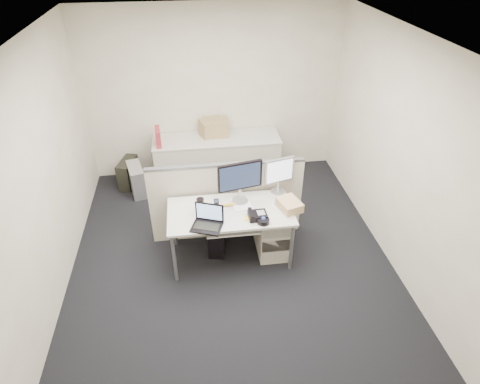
{
  "coord_description": "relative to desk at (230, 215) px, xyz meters",
  "views": [
    {
      "loc": [
        -0.4,
        -3.82,
        3.62
      ],
      "look_at": [
        0.14,
        0.15,
        0.89
      ],
      "focal_mm": 30.0,
      "sensor_mm": 36.0,
      "label": 1
    }
  ],
  "objects": [
    {
      "name": "monitor_small",
      "position": [
        0.65,
        0.32,
        0.3
      ],
      "size": [
        0.43,
        0.29,
        0.48
      ],
      "primitive_type": "cube",
      "rotation": [
        0.0,
        0.0,
        0.25
      ],
      "color": "#B7B7BC",
      "rests_on": "desk"
    },
    {
      "name": "cubicle_partition",
      "position": [
        0.0,
        0.45,
        -0.11
      ],
      "size": [
        2.0,
        0.06,
        1.1
      ],
      "primitive_type": "cube",
      "color": "beige",
      "rests_on": "floor"
    },
    {
      "name": "wall_left",
      "position": [
        -2.0,
        0.0,
        0.69
      ],
      "size": [
        0.02,
        4.5,
        2.7
      ],
      "primitive_type": "cube",
      "color": "silver",
      "rests_on": "ground"
    },
    {
      "name": "wall_back",
      "position": [
        0.0,
        2.25,
        0.69
      ],
      "size": [
        4.0,
        0.02,
        2.7
      ],
      "primitive_type": "cube",
      "color": "silver",
      "rests_on": "ground"
    },
    {
      "name": "banana",
      "position": [
        0.0,
        0.1,
        0.09
      ],
      "size": [
        0.19,
        0.06,
        0.04
      ],
      "primitive_type": "ellipsoid",
      "rotation": [
        0.0,
        0.0,
        0.08
      ],
      "color": "yellow",
      "rests_on": "desk"
    },
    {
      "name": "cardboard_box_right",
      "position": [
        0.0,
        2.05,
        0.2
      ],
      "size": [
        0.4,
        0.31,
        0.29
      ],
      "primitive_type": "cube",
      "rotation": [
        0.0,
        0.0,
        -0.0
      ],
      "color": "#A3845A",
      "rests_on": "back_counter"
    },
    {
      "name": "desk_phone",
      "position": [
        0.3,
        -0.18,
        0.1
      ],
      "size": [
        0.22,
        0.18,
        0.07
      ],
      "primitive_type": "cube",
      "rotation": [
        0.0,
        0.0,
        0.04
      ],
      "color": "black",
      "rests_on": "desk"
    },
    {
      "name": "wall_right",
      "position": [
        2.0,
        0.0,
        0.69
      ],
      "size": [
        0.02,
        4.5,
        2.7
      ],
      "primitive_type": "cube",
      "color": "silver",
      "rests_on": "ground"
    },
    {
      "name": "paper_stack",
      "position": [
        0.15,
        0.12,
        0.07
      ],
      "size": [
        0.26,
        0.31,
        0.01
      ],
      "primitive_type": "cube",
      "rotation": [
        0.0,
        0.0,
        0.14
      ],
      "color": "white",
      "rests_on": "desk"
    },
    {
      "name": "desk",
      "position": [
        0.0,
        0.0,
        0.0
      ],
      "size": [
        1.5,
        0.75,
        0.73
      ],
      "color": "beige",
      "rests_on": "floor"
    },
    {
      "name": "monitor_main",
      "position": [
        0.14,
        0.18,
        0.34
      ],
      "size": [
        0.58,
        0.32,
        0.55
      ],
      "primitive_type": "cube",
      "rotation": [
        0.0,
        0.0,
        0.2
      ],
      "color": "black",
      "rests_on": "desk"
    },
    {
      "name": "manila_folders",
      "position": [
        0.71,
        -0.05,
        0.12
      ],
      "size": [
        0.31,
        0.35,
        0.11
      ],
      "primitive_type": "cube",
      "rotation": [
        0.0,
        0.0,
        0.3
      ],
      "color": "tan",
      "rests_on": "desk"
    },
    {
      "name": "back_counter",
      "position": [
        0.0,
        1.93,
        -0.3
      ],
      "size": [
        2.0,
        0.6,
        0.72
      ],
      "primitive_type": "cube",
      "color": "#B3AD9A",
      "rests_on": "floor"
    },
    {
      "name": "pc_tower_spare_dark",
      "position": [
        -1.45,
        1.9,
        -0.44
      ],
      "size": [
        0.32,
        0.52,
        0.45
      ],
      "primitive_type": "cube",
      "rotation": [
        0.0,
        0.0,
        -0.29
      ],
      "color": "black",
      "rests_on": "floor"
    },
    {
      "name": "drawer_pedestal",
      "position": [
        0.55,
        0.05,
        -0.34
      ],
      "size": [
        0.4,
        0.55,
        0.65
      ],
      "primitive_type": "cube",
      "color": "#B3AD9A",
      "rests_on": "floor"
    },
    {
      "name": "sticky_pad",
      "position": [
        0.18,
        -0.18,
        0.07
      ],
      "size": [
        0.09,
        0.09,
        0.01
      ],
      "primitive_type": "cube",
      "rotation": [
        0.0,
        0.0,
        -0.23
      ],
      "color": "yellow",
      "rests_on": "desk"
    },
    {
      "name": "wall_front",
      "position": [
        0.0,
        -2.25,
        0.69
      ],
      "size": [
        4.0,
        0.02,
        2.7
      ],
      "primitive_type": "cube",
      "color": "silver",
      "rests_on": "ground"
    },
    {
      "name": "cellphone",
      "position": [
        -0.15,
        0.2,
        0.07
      ],
      "size": [
        0.06,
        0.11,
        0.02
      ],
      "primitive_type": "cube",
      "rotation": [
        0.0,
        0.0,
        -0.03
      ],
      "color": "black",
      "rests_on": "desk"
    },
    {
      "name": "laptop",
      "position": [
        -0.3,
        -0.28,
        0.19
      ],
      "size": [
        0.4,
        0.35,
        0.25
      ],
      "primitive_type": "cube",
      "rotation": [
        0.0,
        0.0,
        -0.36
      ],
      "color": "black",
      "rests_on": "desk"
    },
    {
      "name": "trackball",
      "position": [
        0.35,
        -0.28,
        0.09
      ],
      "size": [
        0.17,
        0.17,
        0.05
      ],
      "primitive_type": "cylinder",
      "rotation": [
        0.0,
        0.0,
        0.24
      ],
      "color": "black",
      "rests_on": "desk"
    },
    {
      "name": "ceiling",
      "position": [
        0.0,
        0.0,
        2.04
      ],
      "size": [
        4.0,
        4.5,
        0.01
      ],
      "primitive_type": "cube",
      "color": "white",
      "rests_on": "ground"
    },
    {
      "name": "travel_mug",
      "position": [
        -0.35,
        0.02,
        0.16
      ],
      "size": [
        0.1,
        0.1,
        0.18
      ],
      "primitive_type": "cylinder",
      "rotation": [
        0.0,
        0.0,
        -0.16
      ],
      "color": "black",
      "rests_on": "desk"
    },
    {
      "name": "floor",
      "position": [
        0.0,
        0.0,
        -0.67
      ],
      "size": [
        4.0,
        4.5,
        0.01
      ],
      "primitive_type": "cube",
      "color": "black",
      "rests_on": "ground"
    },
    {
      "name": "keyboard_tray",
      "position": [
        0.0,
        -0.18,
        -0.04
      ],
      "size": [
        0.62,
        0.32,
        0.02
      ],
      "primitive_type": "cube",
      "color": "beige",
      "rests_on": "desk"
    },
    {
      "name": "cardboard_box_left",
      "position": [
        -0.05,
        2.05,
        0.2
      ],
      "size": [
        0.45,
        0.39,
        0.28
      ],
      "primitive_type": "cube",
      "rotation": [
        0.0,
        0.0,
        0.32
      ],
      "color": "#A3845A",
      "rests_on": "back_counter"
    },
    {
      "name": "pc_tower_spare_silver",
      "position": [
        -1.3,
        1.67,
        -0.43
      ],
      "size": [
        0.32,
        0.54,
        0.47
      ],
      "primitive_type": "cube",
      "rotation": [
        0.0,
        0.0,
        0.24
      ],
      "color": "#B7B7BC",
      "rests_on": "floor"
    },
    {
      "name": "red_binder",
      "position": [
        -0.9,
        1.83,
        0.2
      ],
      "size": [
        0.09,
        0.31,
        0.28
      ],
      "primitive_type": "cube",
      "rotation": [
        0.0,
        0.0,
        0.07
      ],
      "color": "#A62834",
      "rests_on": "back_counter"
    },
    {
      "name": "keyboard",
      "position": [
        0.05,
        -0.14,
        -0.02
      ],
      "size": [
        0.51,
        0.25,
        0.03
      ],
      "primitive_type": "cube",
      "rotation": [
        0.0,
        0.0,
        0.16
      ],
      "color": "black",
      "rests_on": "keyboard_tray"
    },
    {
      "name": "pc_tower_desk",
      "position": [
        -0.15,
        0.2,
        -0.43
      ],
      "size": [
        0.29,
        0.53,
        0.46
      ],
      "primitive_type": "cube",
      "rotation": [
        0.0,
        0.0,
        -0.19
      ],
      "color": "black",
      "rests_on": "floor"
    }
  ]
}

